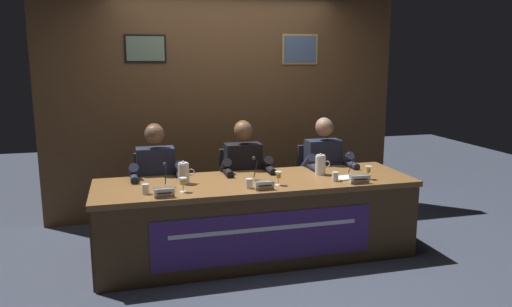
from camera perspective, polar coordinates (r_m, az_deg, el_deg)
The scene contains 24 objects.
ground_plane at distance 4.74m, azimuth 0.00°, elevation -11.69°, with size 12.00×12.00×0.00m, color #383D4C.
wall_back_panelled at distance 5.74m, azimuth -3.59°, elevation 5.78°, with size 4.12×0.14×2.60m.
conference_table at distance 4.46m, azimuth 0.36°, elevation -6.31°, with size 2.92×0.89×0.73m.
chair_left at distance 5.05m, azimuth -11.52°, elevation -5.26°, with size 0.44×0.44×0.89m.
panelist_left at distance 4.79m, azimuth -11.50°, elevation -2.75°, with size 0.51×0.48×1.22m.
nameplate_left at distance 4.02m, azimuth -10.63°, elevation -4.49°, with size 0.16×0.06×0.08m.
juice_glass_left at distance 4.14m, azimuth -8.49°, elevation -3.31°, with size 0.06×0.06×0.12m.
water_cup_left at distance 4.15m, azimuth -12.73°, elevation -4.12°, with size 0.06×0.06×0.08m.
microphone_left at distance 4.26m, azimuth -10.45°, elevation -3.10°, with size 0.06×0.17×0.22m.
chair_center at distance 5.17m, azimuth -1.81°, elevation -4.65°, with size 0.44×0.44×0.89m.
panelist_center at distance 4.91m, azimuth -1.29°, elevation -2.17°, with size 0.51×0.48×1.22m.
nameplate_center at distance 4.18m, azimuth 1.00°, elevation -3.71°, with size 0.16×0.06×0.08m.
juice_glass_center at distance 4.31m, azimuth 2.62°, elevation -2.60°, with size 0.06×0.06×0.12m.
water_cup_center at distance 4.22m, azimuth -0.80°, elevation -3.57°, with size 0.06×0.06×0.08m.
microphone_center at distance 4.44m, azimuth 0.03°, elevation -2.34°, with size 0.06×0.17×0.22m.
chair_right at distance 5.43m, azimuth 7.21°, elevation -3.97°, with size 0.44×0.44×0.89m.
panelist_right at distance 5.18m, azimuth 8.12°, elevation -1.57°, with size 0.51×0.48×1.22m.
nameplate_right at distance 4.48m, azimuth 11.97°, elevation -2.92°, with size 0.19×0.06×0.08m.
juice_glass_right at distance 4.64m, azimuth 12.93°, elevation -1.90°, with size 0.06×0.06×0.12m.
water_cup_right at distance 4.52m, azimuth 9.20°, elevation -2.73°, with size 0.06×0.06×0.08m.
microphone_right at distance 4.71m, azimuth 11.16°, elevation -1.78°, with size 0.06×0.17×0.22m.
water_pitcher_left_side at distance 4.41m, azimuth -8.41°, elevation -2.29°, with size 0.15×0.10×0.21m.
water_pitcher_right_side at distance 4.74m, azimuth 7.52°, elevation -1.31°, with size 0.15×0.10×0.21m.
document_stack_right at distance 4.65m, azimuth 10.46°, elevation -2.79°, with size 0.22×0.17×0.01m.
Camera 1 is at (-1.13, -4.22, 1.84)m, focal length 34.36 mm.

